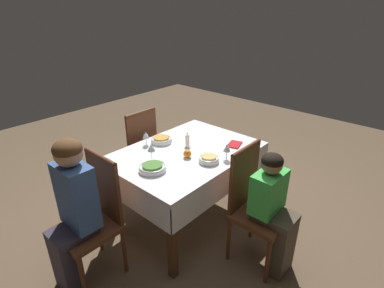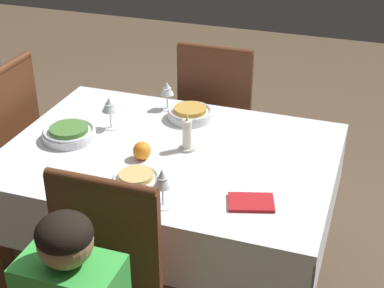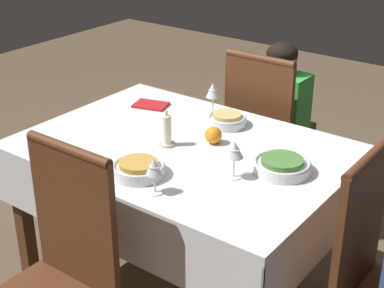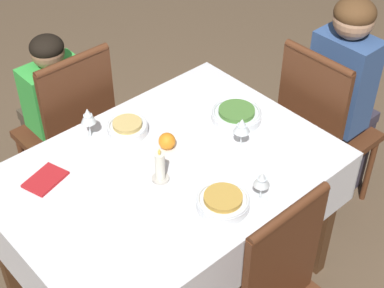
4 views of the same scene
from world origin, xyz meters
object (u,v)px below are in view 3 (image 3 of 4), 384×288
(chair_south, at_px, (55,277))
(person_child_green, at_px, (283,122))
(dining_table, at_px, (184,166))
(chair_north, at_px, (267,135))
(bowl_south, at_px, (139,168))
(napkin_red_folded, at_px, (151,105))
(bowl_north, at_px, (227,120))
(orange_fruit, at_px, (213,135))
(wine_glass_south, at_px, (154,169))
(candle_centerpiece, at_px, (167,132))
(wine_glass_east, at_px, (234,151))
(wine_glass_north, at_px, (213,92))
(bowl_east, at_px, (282,165))

(chair_south, height_order, person_child_green, person_child_green)
(chair_south, relative_size, person_child_green, 0.99)
(dining_table, relative_size, person_child_green, 1.32)
(chair_north, distance_m, bowl_south, 1.08)
(chair_south, xyz_separation_m, napkin_red_folded, (-0.41, 1.00, 0.23))
(person_child_green, height_order, bowl_north, person_child_green)
(orange_fruit, bearing_deg, bowl_north, 107.19)
(person_child_green, bearing_deg, wine_glass_south, 97.40)
(person_child_green, relative_size, orange_fruit, 14.00)
(orange_fruit, bearing_deg, person_child_green, 96.73)
(dining_table, bearing_deg, bowl_north, 85.66)
(chair_south, height_order, wine_glass_south, chair_south)
(wine_glass_south, xyz_separation_m, candle_centerpiece, (-0.22, 0.34, -0.04))
(chair_south, relative_size, napkin_red_folded, 5.42)
(bowl_south, bearing_deg, wine_glass_east, 33.79)
(dining_table, bearing_deg, person_child_green, 90.90)
(chair_north, bearing_deg, napkin_red_folded, 50.35)
(wine_glass_north, xyz_separation_m, napkin_red_folded, (-0.29, -0.11, -0.10))
(bowl_east, distance_m, wine_glass_south, 0.51)
(wine_glass_north, bearing_deg, napkin_red_folded, -159.22)
(orange_fruit, bearing_deg, wine_glass_east, -40.99)
(chair_south, xyz_separation_m, wine_glass_south, (0.15, 0.36, 0.32))
(wine_glass_east, height_order, wine_glass_south, wine_glass_east)
(wine_glass_north, xyz_separation_m, wine_glass_south, (0.27, -0.75, -0.01))
(wine_glass_north, height_order, candle_centerpiece, candle_centerpiece)
(person_child_green, bearing_deg, bowl_north, 93.34)
(chair_south, xyz_separation_m, person_child_green, (-0.02, 1.65, 0.02))
(dining_table, xyz_separation_m, wine_glass_north, (-0.12, 0.37, 0.20))
(candle_centerpiece, bearing_deg, bowl_south, -73.42)
(dining_table, height_order, orange_fruit, orange_fruit)
(bowl_east, xyz_separation_m, orange_fruit, (-0.36, 0.06, 0.01))
(bowl_east, bearing_deg, bowl_south, -140.55)
(chair_north, xyz_separation_m, chair_south, (0.02, -1.48, 0.00))
(bowl_south, height_order, napkin_red_folded, bowl_south)
(chair_north, relative_size, orange_fruit, 13.87)
(wine_glass_south, bearing_deg, person_child_green, 97.40)
(wine_glass_north, bearing_deg, chair_south, -84.00)
(dining_table, distance_m, chair_north, 0.75)
(bowl_east, bearing_deg, orange_fruit, 171.20)
(chair_south, distance_m, wine_glass_east, 0.78)
(chair_north, xyz_separation_m, orange_fruit, (0.10, -0.64, 0.26))
(wine_glass_north, distance_m, wine_glass_south, 0.80)
(wine_glass_north, distance_m, candle_centerpiece, 0.42)
(bowl_north, bearing_deg, orange_fruit, -72.81)
(napkin_red_folded, bearing_deg, candle_centerpiece, -41.12)
(dining_table, xyz_separation_m, chair_north, (-0.01, 0.74, -0.13))
(person_child_green, xyz_separation_m, bowl_east, (0.46, -0.88, 0.23))
(chair_south, xyz_separation_m, bowl_east, (0.44, 0.78, 0.25))
(chair_south, xyz_separation_m, bowl_south, (0.02, 0.43, 0.25))
(wine_glass_south, distance_m, napkin_red_folded, 0.86)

